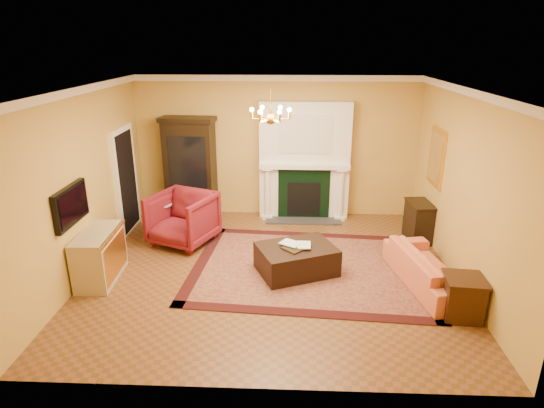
# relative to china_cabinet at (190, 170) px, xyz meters

# --- Properties ---
(floor) EXTENTS (6.00, 5.50, 0.02)m
(floor) POSITION_rel_china_cabinet_xyz_m (1.83, -2.49, -1.05)
(floor) COLOR brown
(floor) RESTS_ON ground
(ceiling) EXTENTS (6.00, 5.50, 0.02)m
(ceiling) POSITION_rel_china_cabinet_xyz_m (1.83, -2.49, 1.97)
(ceiling) COLOR white
(ceiling) RESTS_ON wall_back
(wall_back) EXTENTS (6.00, 0.02, 3.00)m
(wall_back) POSITION_rel_china_cabinet_xyz_m (1.83, 0.27, 0.46)
(wall_back) COLOR gold
(wall_back) RESTS_ON floor
(wall_front) EXTENTS (6.00, 0.02, 3.00)m
(wall_front) POSITION_rel_china_cabinet_xyz_m (1.83, -5.25, 0.46)
(wall_front) COLOR gold
(wall_front) RESTS_ON floor
(wall_left) EXTENTS (0.02, 5.50, 3.00)m
(wall_left) POSITION_rel_china_cabinet_xyz_m (-1.18, -2.49, 0.46)
(wall_left) COLOR gold
(wall_left) RESTS_ON floor
(wall_right) EXTENTS (0.02, 5.50, 3.00)m
(wall_right) POSITION_rel_china_cabinet_xyz_m (4.84, -2.49, 0.46)
(wall_right) COLOR gold
(wall_right) RESTS_ON floor
(fireplace) EXTENTS (1.90, 0.70, 2.50)m
(fireplace) POSITION_rel_china_cabinet_xyz_m (2.43, 0.08, 0.15)
(fireplace) COLOR white
(fireplace) RESTS_ON wall_back
(crown_molding) EXTENTS (6.00, 5.50, 0.12)m
(crown_molding) POSITION_rel_china_cabinet_xyz_m (1.83, -1.53, 1.90)
(crown_molding) COLOR white
(crown_molding) RESTS_ON ceiling
(doorway) EXTENTS (0.08, 1.05, 2.10)m
(doorway) POSITION_rel_china_cabinet_xyz_m (-1.12, -0.79, 0.00)
(doorway) COLOR white
(doorway) RESTS_ON wall_left
(tv_panel) EXTENTS (0.09, 0.95, 0.58)m
(tv_panel) POSITION_rel_china_cabinet_xyz_m (-1.11, -3.09, 0.31)
(tv_panel) COLOR black
(tv_panel) RESTS_ON wall_left
(gilt_mirror) EXTENTS (0.06, 0.76, 1.05)m
(gilt_mirror) POSITION_rel_china_cabinet_xyz_m (4.80, -1.09, 0.61)
(gilt_mirror) COLOR gold
(gilt_mirror) RESTS_ON wall_right
(chandelier) EXTENTS (0.63, 0.55, 0.53)m
(chandelier) POSITION_rel_china_cabinet_xyz_m (1.83, -2.49, 1.57)
(chandelier) COLOR gold
(chandelier) RESTS_ON ceiling
(oriental_rug) EXTENTS (4.17, 3.26, 0.02)m
(oriental_rug) POSITION_rel_china_cabinet_xyz_m (2.49, -2.36, -1.03)
(oriental_rug) COLOR #4E1013
(oriental_rug) RESTS_ON floor
(china_cabinet) EXTENTS (1.09, 0.58, 2.08)m
(china_cabinet) POSITION_rel_china_cabinet_xyz_m (0.00, 0.00, 0.00)
(china_cabinet) COLOR black
(china_cabinet) RESTS_ON floor
(wingback_armchair) EXTENTS (1.35, 1.31, 1.08)m
(wingback_armchair) POSITION_rel_china_cabinet_xyz_m (0.12, -1.41, -0.50)
(wingback_armchair) COLOR maroon
(wingback_armchair) RESTS_ON floor
(pedestal_table) EXTENTS (0.37, 0.37, 0.65)m
(pedestal_table) POSITION_rel_china_cabinet_xyz_m (-0.35, -1.05, -0.66)
(pedestal_table) COLOR black
(pedestal_table) RESTS_ON floor
(commode) EXTENTS (0.57, 1.12, 0.82)m
(commode) POSITION_rel_china_cabinet_xyz_m (-0.90, -2.86, -0.63)
(commode) COLOR tan
(commode) RESTS_ON floor
(coral_sofa) EXTENTS (0.93, 2.01, 0.76)m
(coral_sofa) POSITION_rel_china_cabinet_xyz_m (4.34, -2.84, -0.66)
(coral_sofa) COLOR #E27147
(coral_sofa) RESTS_ON floor
(end_table) EXTENTS (0.54, 0.54, 0.58)m
(end_table) POSITION_rel_china_cabinet_xyz_m (4.55, -3.71, -0.75)
(end_table) COLOR #35190E
(end_table) RESTS_ON floor
(console_table) EXTENTS (0.44, 0.69, 0.74)m
(console_table) POSITION_rel_china_cabinet_xyz_m (4.61, -1.10, -0.67)
(console_table) COLOR black
(console_table) RESTS_ON floor
(leather_ottoman) EXTENTS (1.46, 1.29, 0.45)m
(leather_ottoman) POSITION_rel_china_cabinet_xyz_m (2.26, -2.51, -0.80)
(leather_ottoman) COLOR black
(leather_ottoman) RESTS_ON oriental_rug
(ottoman_tray) EXTENTS (0.51, 0.51, 0.03)m
(ottoman_tray) POSITION_rel_china_cabinet_xyz_m (2.25, -2.57, -0.56)
(ottoman_tray) COLOR black
(ottoman_tray) RESTS_ON leather_ottoman
(book_a) EXTENTS (0.15, 0.22, 0.32)m
(book_a) POSITION_rel_china_cabinet_xyz_m (2.09, -2.58, -0.38)
(book_a) COLOR gray
(book_a) RESTS_ON ottoman_tray
(book_b) EXTENTS (0.22, 0.03, 0.30)m
(book_b) POSITION_rel_china_cabinet_xyz_m (2.27, -2.53, -0.39)
(book_b) COLOR gray
(book_b) RESTS_ON ottoman_tray
(topiary_left) EXTENTS (0.14, 0.14, 0.39)m
(topiary_left) POSITION_rel_china_cabinet_xyz_m (1.74, 0.04, 0.40)
(topiary_left) COLOR tan
(topiary_left) RESTS_ON fireplace
(topiary_right) EXTENTS (0.16, 0.16, 0.43)m
(topiary_right) POSITION_rel_china_cabinet_xyz_m (3.02, 0.04, 0.43)
(topiary_right) COLOR tan
(topiary_right) RESTS_ON fireplace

